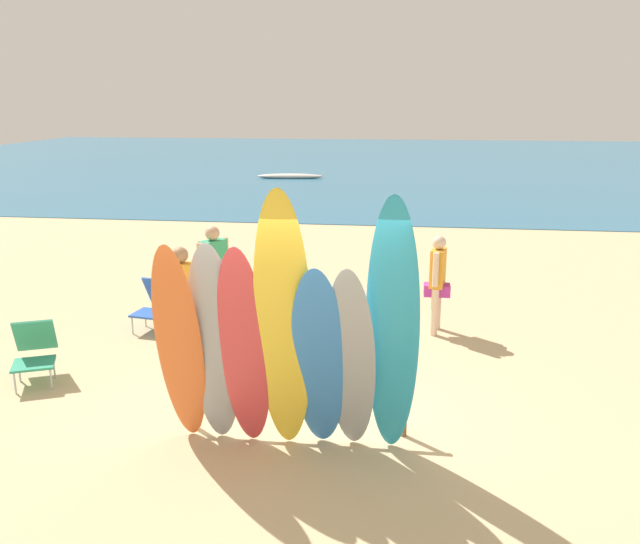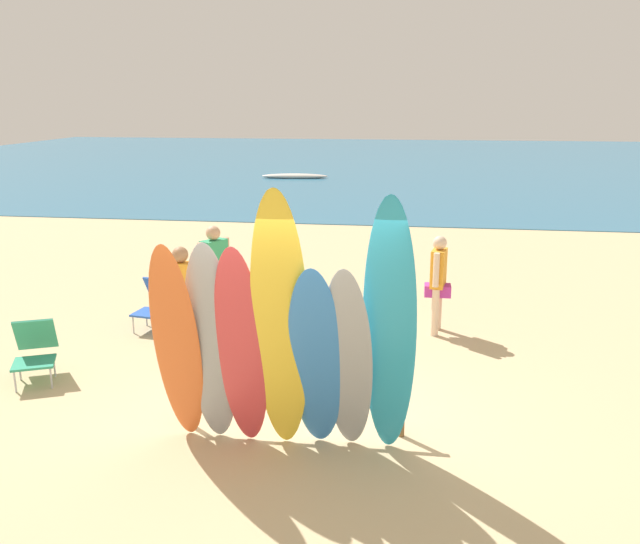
{
  "view_description": "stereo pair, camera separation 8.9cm",
  "coord_description": "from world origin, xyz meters",
  "views": [
    {
      "loc": [
        1.15,
        -6.48,
        3.55
      ],
      "look_at": [
        0.0,
        2.4,
        1.17
      ],
      "focal_mm": 36.77,
      "sensor_mm": 36.0,
      "label": 1
    },
    {
      "loc": [
        1.24,
        -6.47,
        3.55
      ],
      "look_at": [
        0.0,
        2.4,
        1.17
      ],
      "focal_mm": 36.77,
      "sensor_mm": 36.0,
      "label": 2
    }
  ],
  "objects": [
    {
      "name": "surfboard_teal_6",
      "position": [
        1.08,
        -0.47,
        1.37
      ],
      "size": [
        0.56,
        0.6,
        2.74
      ],
      "primitive_type": "ellipsoid",
      "rotation": [
        0.18,
        0.0,
        -0.06
      ],
      "color": "#289EC6",
      "rests_on": "ground"
    },
    {
      "name": "beachgoer_photographing",
      "position": [
        -1.84,
        1.83,
        0.92
      ],
      "size": [
        0.61,
        0.26,
        1.6
      ],
      "rotation": [
        0.0,
        0.0,
        3.09
      ],
      "color": "#9E704C",
      "rests_on": "ground"
    },
    {
      "name": "beachgoer_near_rack",
      "position": [
        1.7,
        3.35,
        0.89
      ],
      "size": [
        0.4,
        0.57,
        1.54
      ],
      "rotation": [
        0.0,
        0.0,
        1.38
      ],
      "color": "beige",
      "rests_on": "ground"
    },
    {
      "name": "distant_boat",
      "position": [
        -4.03,
        22.92,
        0.11
      ],
      "size": [
        3.04,
        0.83,
        0.24
      ],
      "color": "silver",
      "rests_on": "ground"
    },
    {
      "name": "surfboard_yellow_3",
      "position": [
        0.02,
        -0.55,
        1.4
      ],
      "size": [
        0.6,
        0.65,
        2.8
      ],
      "primitive_type": "ellipsoid",
      "rotation": [
        0.2,
        0.0,
        0.04
      ],
      "color": "yellow",
      "rests_on": "ground"
    },
    {
      "name": "beach_chair_red",
      "position": [
        -3.52,
        0.87,
        0.42
      ],
      "size": [
        0.76,
        0.88,
        0.79
      ],
      "rotation": [
        0.0,
        0.0,
        0.41
      ],
      "color": "#B7B7BC",
      "rests_on": "ground"
    },
    {
      "name": "ocean_water",
      "position": [
        0.0,
        32.02,
        0.01
      ],
      "size": [
        60.0,
        40.0,
        0.02
      ],
      "primitive_type": "cube",
      "color": "teal",
      "rests_on": "ground"
    },
    {
      "name": "surfboard_grey_5",
      "position": [
        0.68,
        -0.48,
        1.03
      ],
      "size": [
        0.55,
        0.65,
        2.06
      ],
      "primitive_type": "ellipsoid",
      "rotation": [
        0.26,
        0.0,
        -0.08
      ],
      "color": "#999EA3",
      "rests_on": "ground"
    },
    {
      "name": "surfboard_rack",
      "position": [
        0.0,
        0.0,
        0.52
      ],
      "size": [
        2.56,
        0.07,
        0.67
      ],
      "color": "brown",
      "rests_on": "ground"
    },
    {
      "name": "surfboard_blue_4",
      "position": [
        0.36,
        -0.48,
        1.03
      ],
      "size": [
        0.57,
        0.63,
        2.06
      ],
      "primitive_type": "ellipsoid",
      "rotation": [
        0.26,
        0.0,
        -0.02
      ],
      "color": "#337AD1",
      "rests_on": "ground"
    },
    {
      "name": "ground",
      "position": [
        0.0,
        14.0,
        0.0
      ],
      "size": [
        60.0,
        60.0,
        0.0
      ],
      "primitive_type": "plane",
      "color": "tan"
    },
    {
      "name": "surfboard_red_2",
      "position": [
        -0.4,
        -0.49,
        1.11
      ],
      "size": [
        0.56,
        0.53,
        2.22
      ],
      "primitive_type": "ellipsoid",
      "rotation": [
        0.19,
        0.0,
        -0.07
      ],
      "color": "#D13D42",
      "rests_on": "ground"
    },
    {
      "name": "surfboard_grey_1",
      "position": [
        -0.71,
        -0.46,
        1.12
      ],
      "size": [
        0.56,
        0.54,
        2.25
      ],
      "primitive_type": "ellipsoid",
      "rotation": [
        0.19,
        0.0,
        0.09
      ],
      "color": "#999EA3",
      "rests_on": "ground"
    },
    {
      "name": "beachgoer_by_water",
      "position": [
        -1.77,
        3.13,
        0.95
      ],
      "size": [
        0.43,
        0.55,
        1.65
      ],
      "rotation": [
        0.0,
        0.0,
        4.16
      ],
      "color": "tan",
      "rests_on": "ground"
    },
    {
      "name": "beach_chair_blue",
      "position": [
        -2.7,
        2.98,
        0.42
      ],
      "size": [
        0.61,
        0.79,
        0.8
      ],
      "rotation": [
        0.0,
        0.0,
        -0.16
      ],
      "color": "#B7B7BC",
      "rests_on": "ground"
    },
    {
      "name": "surfboard_orange_0",
      "position": [
        -1.05,
        -0.54,
        1.13
      ],
      "size": [
        0.5,
        0.66,
        2.26
      ],
      "primitive_type": "ellipsoid",
      "rotation": [
        0.26,
        0.0,
        0.04
      ],
      "color": "orange",
      "rests_on": "ground"
    }
  ]
}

